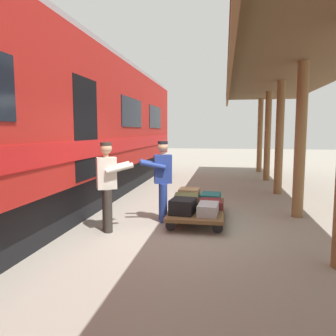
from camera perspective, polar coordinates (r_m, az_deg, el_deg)
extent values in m
plane|color=gray|center=(6.49, 3.23, -10.70)|extent=(60.00, 60.00, 0.00)
cylinder|color=brown|center=(15.97, 15.71, 5.45)|extent=(0.24, 0.24, 3.40)
cylinder|color=brown|center=(13.21, 16.94, 5.26)|extent=(0.24, 0.24, 3.40)
cylinder|color=brown|center=(10.46, 18.82, 4.95)|extent=(0.24, 0.24, 3.40)
cylinder|color=brown|center=(7.73, 22.04, 4.41)|extent=(0.24, 0.24, 3.40)
cube|color=brown|center=(6.56, 25.44, 19.67)|extent=(3.20, 20.25, 0.16)
cube|color=brown|center=(6.31, 10.88, 18.59)|extent=(0.08, 20.25, 0.30)
cube|color=#B21E19|center=(7.47, -24.83, 9.23)|extent=(3.00, 18.74, 2.90)
cube|color=black|center=(7.60, -24.15, -5.21)|extent=(2.55, 17.80, 0.90)
cube|color=#99999E|center=(7.72, -25.41, 20.78)|extent=(2.76, 18.37, 0.20)
cube|color=red|center=(6.73, -13.84, 3.18)|extent=(0.03, 18.37, 0.36)
cube|color=black|center=(13.01, -2.21, 8.82)|extent=(0.02, 2.06, 0.84)
cube|color=black|center=(9.83, -6.23, 9.55)|extent=(0.02, 2.06, 0.84)
cube|color=black|center=(6.75, -14.40, 6.58)|extent=(0.12, 1.10, 2.00)
cube|color=brown|center=(7.16, 5.19, -7.05)|extent=(1.11, 2.19, 0.07)
cylinder|color=black|center=(6.33, 8.61, -10.22)|extent=(0.21, 0.05, 0.21)
cylinder|color=black|center=(6.40, 0.50, -9.94)|extent=(0.21, 0.05, 0.21)
cylinder|color=black|center=(8.02, 8.88, -6.65)|extent=(0.21, 0.05, 0.21)
cylinder|color=black|center=(8.08, 2.51, -6.48)|extent=(0.21, 0.05, 0.21)
cube|color=tan|center=(7.73, 3.70, -4.66)|extent=(0.48, 0.49, 0.29)
cube|color=brown|center=(7.14, 3.19, -5.69)|extent=(0.55, 0.64, 0.26)
cube|color=#1E666B|center=(7.70, 7.42, -5.11)|extent=(0.49, 0.60, 0.19)
cube|color=#9EA0A5|center=(6.52, 6.98, -7.11)|extent=(0.41, 0.65, 0.22)
cube|color=maroon|center=(7.12, 7.22, -6.20)|extent=(0.58, 0.64, 0.16)
cube|color=black|center=(6.56, 2.58, -6.66)|extent=(0.51, 0.58, 0.29)
cylinder|color=navy|center=(7.09, -0.97, -5.77)|extent=(0.16, 0.16, 0.82)
cylinder|color=navy|center=(6.90, -0.80, -6.12)|extent=(0.16, 0.16, 0.82)
cube|color=navy|center=(6.88, -0.90, -0.16)|extent=(0.41, 0.31, 0.60)
cylinder|color=tan|center=(6.85, -0.90, 2.58)|extent=(0.09, 0.09, 0.06)
sphere|color=tan|center=(6.84, -0.90, 3.75)|extent=(0.22, 0.22, 0.22)
cylinder|color=black|center=(6.84, -0.90, 4.45)|extent=(0.21, 0.21, 0.06)
cylinder|color=navy|center=(7.01, -2.83, 0.78)|extent=(0.54, 0.25, 0.21)
cylinder|color=navy|center=(6.69, -2.63, 0.51)|extent=(0.54, 0.25, 0.21)
cylinder|color=#332D28|center=(6.32, -10.38, -7.39)|extent=(0.16, 0.16, 0.82)
cylinder|color=#332D28|center=(6.52, -10.66, -6.98)|extent=(0.16, 0.16, 0.82)
cube|color=silver|center=(6.29, -10.66, -0.89)|extent=(0.42, 0.37, 0.60)
cylinder|color=tan|center=(6.26, -10.72, 2.11)|extent=(0.09, 0.09, 0.06)
sphere|color=tan|center=(6.25, -10.75, 3.39)|extent=(0.22, 0.22, 0.22)
cylinder|color=#332D28|center=(6.25, -10.76, 4.14)|extent=(0.21, 0.21, 0.06)
cylinder|color=silver|center=(6.16, -8.43, -0.07)|extent=(0.51, 0.34, 0.21)
cylinder|color=silver|center=(6.47, -8.97, 0.24)|extent=(0.51, 0.34, 0.21)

